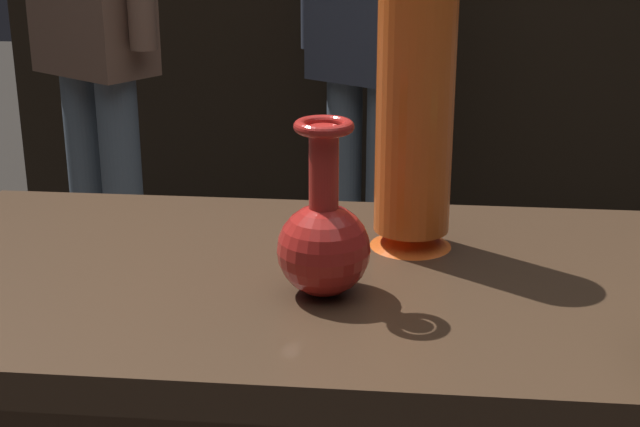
# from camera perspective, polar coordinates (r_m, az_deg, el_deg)

# --- Properties ---
(back_display_shelf) EXTENTS (2.60, 0.40, 0.99)m
(back_display_shelf) POSITION_cam_1_polar(r_m,az_deg,el_deg) (3.50, 3.58, 5.69)
(back_display_shelf) COLOR black
(back_display_shelf) RESTS_ON ground_plane
(vase_centerpiece) EXTENTS (0.12, 0.12, 0.24)m
(vase_centerpiece) POSITION_cam_1_polar(r_m,az_deg,el_deg) (1.22, 0.22, -1.54)
(vase_centerpiece) COLOR red
(vase_centerpiece) RESTS_ON display_plinth
(vase_tall_behind) EXTENTS (0.12, 0.12, 0.37)m
(vase_tall_behind) POSITION_cam_1_polar(r_m,az_deg,el_deg) (1.36, 5.77, 5.25)
(vase_tall_behind) COLOR #E55B1E
(vase_tall_behind) RESTS_ON display_plinth
(visitor_near_left) EXTENTS (0.40, 0.33, 1.71)m
(visitor_near_left) POSITION_cam_1_polar(r_m,az_deg,el_deg) (2.58, -13.75, 12.00)
(visitor_near_left) COLOR slate
(visitor_near_left) RESTS_ON ground_plane
(visitor_center_back) EXTENTS (0.41, 0.32, 1.56)m
(visitor_center_back) POSITION_cam_1_polar(r_m,az_deg,el_deg) (2.79, 2.82, 11.01)
(visitor_center_back) COLOR slate
(visitor_center_back) RESTS_ON ground_plane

